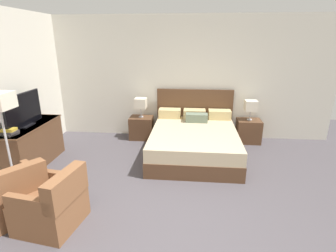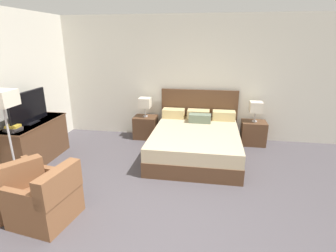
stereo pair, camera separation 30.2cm
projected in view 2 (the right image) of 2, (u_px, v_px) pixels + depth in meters
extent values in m
plane|color=#4C474C|center=(150.00, 236.00, 3.13)|extent=(10.44, 10.44, 0.00)
cube|color=silver|center=(184.00, 79.00, 5.98)|extent=(6.91, 0.06, 2.76)
cube|color=silver|center=(3.00, 92.00, 4.49)|extent=(0.06, 5.28, 2.76)
cube|color=brown|center=(195.00, 149.00, 5.22)|extent=(1.68, 2.08, 0.28)
cube|color=#C6B28E|center=(196.00, 137.00, 5.14)|extent=(1.66, 2.06, 0.24)
cube|color=brown|center=(199.00, 114.00, 6.09)|extent=(1.74, 0.05, 1.15)
cube|color=#D6BC7F|center=(174.00, 113.00, 5.97)|extent=(0.49, 0.28, 0.20)
cube|color=#D6BC7F|center=(198.00, 114.00, 5.89)|extent=(0.49, 0.28, 0.20)
cube|color=#D6BC7F|center=(224.00, 116.00, 5.80)|extent=(0.49, 0.28, 0.20)
cube|color=slate|center=(200.00, 118.00, 5.63)|extent=(0.47, 0.22, 0.18)
cube|color=brown|center=(146.00, 127.00, 6.18)|extent=(0.52, 0.43, 0.52)
cube|color=#3C2718|center=(143.00, 128.00, 5.96)|extent=(0.44, 0.01, 0.23)
cube|color=brown|center=(253.00, 133.00, 5.80)|extent=(0.52, 0.43, 0.52)
cube|color=#3C2718|center=(255.00, 134.00, 5.59)|extent=(0.44, 0.01, 0.23)
cylinder|color=#B7B7BC|center=(145.00, 116.00, 6.09)|extent=(0.11, 0.11, 0.02)
cylinder|color=#B7B7BC|center=(145.00, 112.00, 6.06)|extent=(0.02, 0.02, 0.20)
cube|color=beige|center=(145.00, 103.00, 5.99)|extent=(0.26, 0.26, 0.23)
cylinder|color=#B7B7BC|center=(254.00, 121.00, 5.71)|extent=(0.11, 0.11, 0.02)
cylinder|color=#B7B7BC|center=(255.00, 116.00, 5.68)|extent=(0.02, 0.02, 0.20)
cube|color=beige|center=(256.00, 107.00, 5.61)|extent=(0.26, 0.26, 0.23)
cube|color=brown|center=(36.00, 142.00, 4.94)|extent=(0.50, 1.37, 0.78)
cube|color=brown|center=(33.00, 123.00, 4.82)|extent=(0.51, 1.42, 0.02)
cube|color=black|center=(31.00, 123.00, 4.76)|extent=(0.18, 0.30, 0.02)
cube|color=black|center=(28.00, 107.00, 4.67)|extent=(0.04, 0.96, 0.57)
cube|color=black|center=(29.00, 107.00, 4.67)|extent=(0.01, 0.94, 0.55)
cube|color=#383333|center=(13.00, 130.00, 4.35)|extent=(0.28, 0.24, 0.03)
cube|color=#383333|center=(14.00, 129.00, 4.33)|extent=(0.26, 0.21, 0.04)
cube|color=gold|center=(13.00, 126.00, 4.32)|extent=(0.22, 0.18, 0.04)
cube|color=brown|center=(13.00, 194.00, 3.62)|extent=(0.95, 0.95, 0.40)
cube|color=brown|center=(15.00, 176.00, 3.32)|extent=(0.52, 0.65, 0.36)
cube|color=brown|center=(32.00, 168.00, 3.73)|extent=(0.57, 0.43, 0.18)
cube|color=brown|center=(45.00, 206.00, 3.36)|extent=(0.77, 0.77, 0.40)
cube|color=brown|center=(59.00, 183.00, 3.16)|extent=(0.26, 0.70, 0.36)
cube|color=brown|center=(23.00, 199.00, 3.00)|extent=(0.63, 0.18, 0.18)
cube|color=brown|center=(58.00, 175.00, 3.53)|extent=(0.63, 0.18, 0.18)
cylinder|color=#B7B7BC|center=(18.00, 181.00, 4.30)|extent=(0.28, 0.28, 0.02)
cylinder|color=#B7B7BC|center=(11.00, 145.00, 4.10)|extent=(0.03, 0.03, 1.26)
cube|color=beige|center=(1.00, 98.00, 3.87)|extent=(0.35, 0.35, 0.24)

